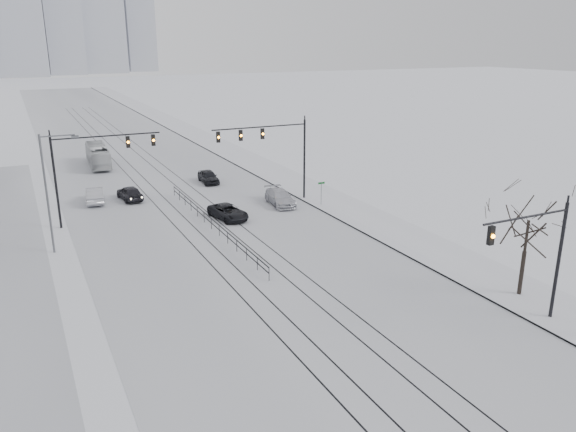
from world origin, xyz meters
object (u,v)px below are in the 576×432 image
at_px(traffic_mast_near, 540,249).
at_px(bare_tree, 528,228).
at_px(sedan_sb_outer, 95,195).
at_px(sedan_sb_inner, 130,193).
at_px(sedan_nb_right, 280,198).
at_px(box_truck, 98,156).
at_px(sedan_nb_far, 208,177).
at_px(sedan_nb_front, 228,212).

bearing_deg(traffic_mast_near, bare_tree, 51.24).
xyz_separation_m(traffic_mast_near, sedan_sb_outer, (-18.51, 36.87, -3.80)).
bearing_deg(sedan_sb_inner, traffic_mast_near, 106.09).
height_order(sedan_nb_right, box_truck, box_truck).
bearing_deg(sedan_sb_inner, sedan_nb_far, -166.93).
bearing_deg(sedan_sb_inner, bare_tree, 111.24).
bearing_deg(sedan_sb_outer, sedan_sb_inner, 176.77).
bearing_deg(sedan_nb_front, sedan_nb_far, 68.87).
distance_m(sedan_sb_outer, sedan_nb_right, 18.34).
distance_m(sedan_nb_right, box_truck, 29.31).
relative_size(bare_tree, box_truck, 0.63).
bearing_deg(sedan_nb_far, sedan_nb_front, -98.76).
xyz_separation_m(sedan_sb_outer, sedan_nb_far, (12.62, 2.78, -0.05)).
height_order(sedan_sb_outer, sedan_nb_front, sedan_sb_outer).
height_order(bare_tree, sedan_sb_outer, bare_tree).
bearing_deg(traffic_mast_near, sedan_sb_outer, 116.66).
distance_m(bare_tree, sedan_nb_right, 25.86).
relative_size(sedan_nb_far, box_truck, 0.43).
distance_m(traffic_mast_near, sedan_nb_right, 28.49).
xyz_separation_m(traffic_mast_near, box_truck, (-15.71, 54.23, -3.21)).
xyz_separation_m(sedan_sb_inner, sedan_sb_outer, (-3.26, 0.59, 0.03)).
xyz_separation_m(sedan_sb_outer, box_truck, (2.80, 17.35, 0.59)).
relative_size(traffic_mast_near, sedan_nb_far, 1.67).
height_order(traffic_mast_near, sedan_sb_inner, traffic_mast_near).
height_order(sedan_nb_far, box_truck, box_truck).
height_order(bare_tree, sedan_nb_right, bare_tree).
height_order(bare_tree, sedan_nb_front, bare_tree).
relative_size(sedan_nb_front, sedan_nb_far, 1.10).
height_order(sedan_nb_right, sedan_nb_far, sedan_nb_right).
relative_size(traffic_mast_near, sedan_sb_inner, 1.63).
height_order(traffic_mast_near, box_truck, traffic_mast_near).
distance_m(bare_tree, sedan_nb_front, 25.82).
relative_size(traffic_mast_near, bare_tree, 1.15).
relative_size(sedan_sb_outer, box_truck, 0.48).
bearing_deg(bare_tree, sedan_nb_right, 100.81).
xyz_separation_m(sedan_nb_right, sedan_nb_far, (-3.50, 11.52, -0.01)).
height_order(sedan_nb_front, sedan_nb_right, sedan_nb_right).
bearing_deg(sedan_nb_far, sedan_nb_right, -70.91).
bearing_deg(sedan_sb_outer, traffic_mast_near, 123.67).
height_order(sedan_sb_outer, sedan_nb_right, sedan_sb_outer).
bearing_deg(box_truck, sedan_nb_far, 126.63).
bearing_deg(box_truck, sedan_sb_outer, 83.50).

